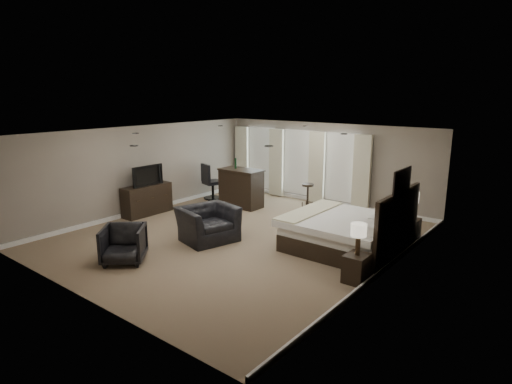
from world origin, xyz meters
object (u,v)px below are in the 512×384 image
Objects in this scene: nightstand_far at (409,230)px; armchair_near at (208,218)px; bar_stool_right at (308,196)px; desk_chair at (213,181)px; bar_counter at (241,188)px; bed at (349,218)px; lamp_near at (358,239)px; armchair_far at (124,243)px; lamp_far at (411,205)px; tv at (146,183)px; bar_stool_left at (245,194)px; nightstand_near at (357,268)px; dresser at (147,200)px.

nightstand_far is 0.43× the size of armchair_near.
desk_chair is at bearing -163.24° from bar_stool_right.
bar_counter reaches higher than armchair_near.
bar_stool_right is (-2.64, 2.51, -0.38)m from bed.
nightstand_far is 0.91× the size of lamp_near.
bed is 3.66m from bar_stool_right.
armchair_far is (-3.42, -3.63, -0.33)m from bed.
tv is (-6.92, -2.45, 0.05)m from lamp_far.
bar_stool_right is (3.39, 3.51, -0.56)m from tv.
nightstand_far is at bearing 0.00° from lamp_far.
bar_stool_left is at bearing 177.92° from nightstand_far.
armchair_near is at bearing -95.09° from bar_stool_right.
bar_counter is (-5.30, 2.86, -0.25)m from lamp_near.
tv is at bearing -160.52° from nightstand_far.
nightstand_far is 6.67m from armchair_far.
bar_stool_right is at bearing -44.04° from tv.
nightstand_near is at bearing -90.00° from lamp_far.
desk_chair reaches higher than bar_stool_left.
nightstand_near is at bearing -3.74° from dresser.
bar_stool_left is (1.57, 2.64, -0.10)m from dresser.
bar_stool_left is (-5.35, 0.19, 0.07)m from nightstand_far.
bed is 6.01m from desk_chair.
armchair_far is (-4.31, -5.08, 0.16)m from nightstand_far.
lamp_far is at bearing -37.72° from armchair_near.
bar_stool_left is (-1.47, 3.17, -0.22)m from armchair_near.
lamp_near is 0.51× the size of desk_chair.
lamp_near is at bearing -28.31° from bar_counter.
bed is 6.11m from tv.
lamp_near is at bearing -93.74° from tv.
bar_stool_right is (1.78, 1.10, -0.22)m from bar_counter.
armchair_far is at bearing 132.82° from desk_chair.
lamp_far is (0.00, 2.90, 0.63)m from nightstand_near.
dresser reaches higher than bar_stool_right.
bar_stool_right is (3.39, 3.51, -0.05)m from dresser.
bar_counter is 2.00× the size of bar_stool_left.
lamp_near is 0.89× the size of bar_stool_left.
armchair_far is (-4.31, -2.18, 0.17)m from nightstand_near.
bar_counter is at bearing -33.91° from tv.
bed reaches higher than dresser.
nightstand_near is at bearing -58.46° from bed.
nightstand_far is at bearing 90.00° from lamp_near.
bar_counter is at bearing 151.69° from nightstand_near.
nightstand_near is at bearing -28.31° from bar_counter.
tv is 0.75× the size of bar_counter.
bed is at bearing -48.18° from armchair_near.
lamp_far is 7.34m from tv.
armchair_near is at bearing 150.47° from desk_chair.
armchair_near is 2.15m from armchair_far.
desk_chair is at bearing -5.10° from tv.
lamp_far reaches higher than armchair_far.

